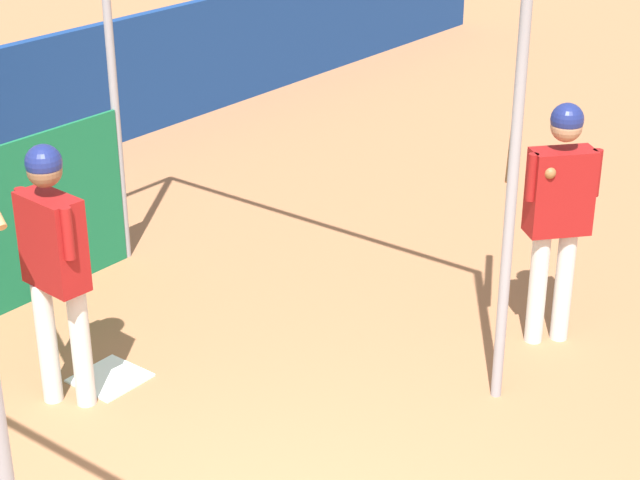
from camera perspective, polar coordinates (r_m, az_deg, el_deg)
The scene contains 3 objects.
home_plate at distance 7.57m, azimuth -11.14°, elevation -7.23°, with size 0.44×0.44×0.02m.
player_batter at distance 6.87m, azimuth -14.13°, elevation -0.62°, with size 0.56×0.95×1.99m.
player_waiting at distance 7.61m, azimuth 12.57°, elevation 2.02°, with size 0.77×0.61×2.09m.
Camera 1 is at (-2.97, -2.73, 3.90)m, focal length 60.00 mm.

